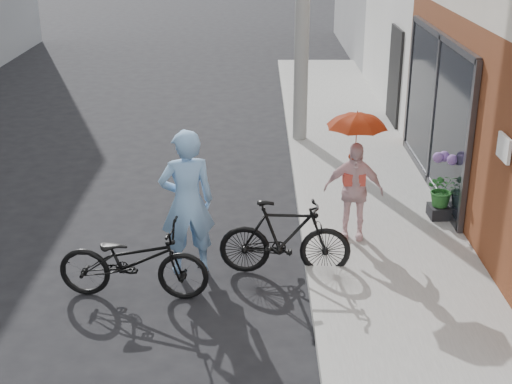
{
  "coord_description": "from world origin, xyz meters",
  "views": [
    {
      "loc": [
        0.24,
        -7.81,
        4.45
      ],
      "look_at": [
        0.23,
        0.59,
        1.1
      ],
      "focal_mm": 50.0,
      "sensor_mm": 36.0,
      "label": 1
    }
  ],
  "objects_px": {
    "officer": "(187,203)",
    "bike_left": "(133,261)",
    "kimono_woman": "(353,191)",
    "planter": "(440,211)",
    "bike_right": "(285,238)"
  },
  "relations": [
    {
      "from": "officer",
      "to": "kimono_woman",
      "type": "distance_m",
      "value": 2.37
    },
    {
      "from": "officer",
      "to": "planter",
      "type": "relative_size",
      "value": 5.6
    },
    {
      "from": "bike_right",
      "to": "bike_left",
      "type": "bearing_deg",
      "value": 110.4
    },
    {
      "from": "bike_left",
      "to": "planter",
      "type": "distance_m",
      "value": 4.78
    },
    {
      "from": "officer",
      "to": "bike_right",
      "type": "bearing_deg",
      "value": 161.59
    },
    {
      "from": "bike_right",
      "to": "planter",
      "type": "xyz_separation_m",
      "value": [
        2.4,
        1.55,
        -0.3
      ]
    },
    {
      "from": "bike_left",
      "to": "officer",
      "type": "bearing_deg",
      "value": -37.69
    },
    {
      "from": "officer",
      "to": "bike_left",
      "type": "relative_size",
      "value": 1.05
    },
    {
      "from": "officer",
      "to": "bike_right",
      "type": "xyz_separation_m",
      "value": [
        1.25,
        -0.08,
        -0.46
      ]
    },
    {
      "from": "bike_left",
      "to": "planter",
      "type": "height_order",
      "value": "bike_left"
    },
    {
      "from": "officer",
      "to": "bike_left",
      "type": "height_order",
      "value": "officer"
    },
    {
      "from": "bike_right",
      "to": "kimono_woman",
      "type": "bearing_deg",
      "value": -45.5
    },
    {
      "from": "kimono_woman",
      "to": "planter",
      "type": "distance_m",
      "value": 1.7
    },
    {
      "from": "bike_left",
      "to": "kimono_woman",
      "type": "height_order",
      "value": "kimono_woman"
    },
    {
      "from": "bike_left",
      "to": "bike_right",
      "type": "relative_size",
      "value": 1.08
    }
  ]
}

